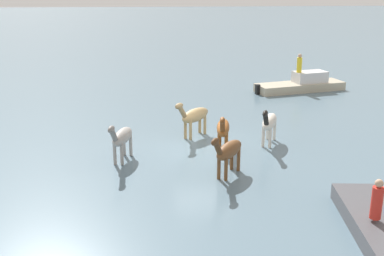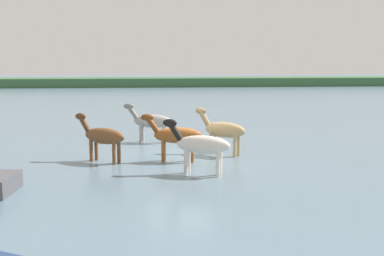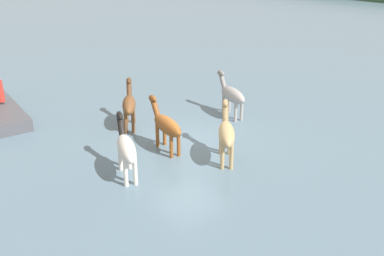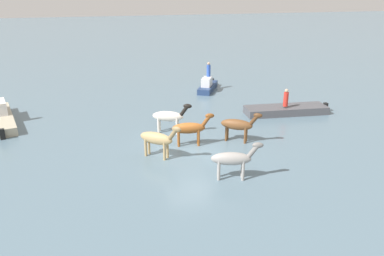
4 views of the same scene
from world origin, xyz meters
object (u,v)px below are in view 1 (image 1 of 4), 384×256
Objects in this scene: horse_pinto_flank at (223,128)px; horse_chestnut_trailing at (228,151)px; boat_skiff_near at (302,86)px; horse_lead at (269,122)px; person_spotter_bow at (377,200)px; horse_gray_outer at (122,137)px; horse_mid_herd at (194,116)px; boat_motor_center at (384,235)px; person_boatman_standing at (299,64)px.

horse_chestnut_trailing is at bearing 6.03° from horse_pinto_flank.
horse_lead is at bearing -128.17° from boat_skiff_near.
horse_chestnut_trailing is 1.76× the size of person_spotter_bow.
horse_gray_outer is 1.15× the size of horse_mid_herd.
horse_chestnut_trailing is 0.36× the size of boat_motor_center.
horse_chestnut_trailing is at bearing -130.98° from boat_skiff_near.
horse_mid_herd is 11.79m from boat_skiff_near.
horse_pinto_flank reaches higher than boat_skiff_near.
boat_skiff_near is at bearing 179.50° from horse_lead.
horse_mid_herd is at bearing -145.23° from boat_skiff_near.
boat_motor_center is 1.03m from person_spotter_bow.
boat_skiff_near is 18.70m from person_spotter_bow.
horse_chestnut_trailing reaches higher than boat_motor_center.
boat_skiff_near is 1.04× the size of boat_motor_center.
horse_pinto_flank is 2.24m from horse_mid_herd.
horse_lead is 10.94m from person_boatman_standing.
horse_mid_herd is (1.96, 1.08, 0.02)m from horse_pinto_flank.
person_spotter_bow is at bearing 31.48° from horse_lead.
horse_mid_herd is 0.87× the size of horse_lead.
horse_mid_herd is 11.54m from person_boatman_standing.
horse_pinto_flank is 12.75m from boat_skiff_near.
person_spotter_bow reaches higher than boat_skiff_near.
horse_pinto_flank is 1.96× the size of person_spotter_bow.
horse_pinto_flank is at bearing 117.85° from horse_gray_outer.
boat_motor_center is 18.78m from person_boatman_standing.
horse_mid_herd is 3.46m from horse_lead.
boat_skiff_near is at bearing -3.90° from boat_motor_center.
horse_pinto_flank is 2.72m from horse_chestnut_trailing.
person_spotter_bow is at bearing 33.58° from horse_pinto_flank.
horse_lead is at bearing 120.01° from horse_gray_outer.
horse_lead is at bearing 14.93° from boat_motor_center.
horse_pinto_flank is 8.21m from person_spotter_bow.
horse_gray_outer is 1.94× the size of person_boatman_standing.
horse_pinto_flank is 4.30m from horse_gray_outer.
horse_lead reaches higher than horse_pinto_flank.
person_spotter_bow is (-9.47, -4.41, 0.15)m from horse_mid_herd.
horse_lead is (-1.27, -3.21, -0.01)m from horse_mid_herd.
horse_chestnut_trailing is 4.12m from horse_lead.
person_boatman_standing is at bearing -171.75° from boat_skiff_near.
horse_chestnut_trailing is at bearing 81.62° from horse_gray_outer.
horse_gray_outer is 15.99m from boat_skiff_near.
horse_mid_herd reaches higher than person_spotter_bow.
horse_pinto_flank is 1.01× the size of horse_lead.
horse_chestnut_trailing is 4.76m from horse_mid_herd.
boat_motor_center is (-5.02, -3.72, -0.80)m from horse_chestnut_trailing.
boat_motor_center is 4.94× the size of person_boatman_standing.
horse_pinto_flank is at bearing 149.49° from person_boatman_standing.
person_boatman_standing is at bearing -178.47° from horse_mid_herd.
horse_lead reaches higher than boat_motor_center.
boat_motor_center is at bearing 64.61° from horse_gray_outer.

